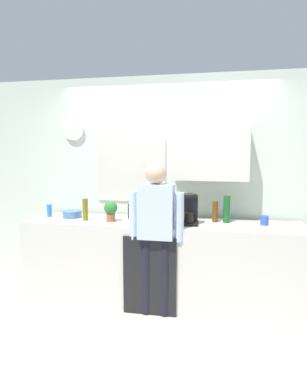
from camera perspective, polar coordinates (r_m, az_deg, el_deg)
ground_plane at (r=3.67m, az=0.43°, el=-20.60°), size 8.00×8.00×0.00m
kitchen_counter at (r=3.75m, az=1.31°, el=-12.21°), size 3.10×0.64×0.93m
dishwasher_panel at (r=3.47m, az=-0.71°, el=-14.64°), size 0.56×0.02×0.83m
back_wall_assembly at (r=3.95m, az=3.15°, el=2.06°), size 4.70×0.42×2.60m
coffee_maker at (r=3.51m, az=6.28°, el=-3.28°), size 0.20×0.20×0.33m
bottle_amber_beer at (r=3.67m, az=10.76°, el=-3.43°), size 0.06×0.06×0.23m
bottle_olive_oil at (r=3.77m, az=-11.92°, el=-3.03°), size 0.06×0.06×0.25m
bottle_dark_sauce at (r=3.78m, az=-4.11°, el=-3.40°), size 0.06×0.06×0.18m
bottle_green_wine at (r=3.65m, az=12.74°, el=-2.97°), size 0.07×0.07×0.30m
cup_white_mug at (r=3.60m, az=0.72°, el=-4.61°), size 0.08×0.08×0.10m
cup_blue_mug at (r=3.66m, az=18.93°, el=-4.75°), size 0.08×0.08×0.10m
mixing_bowl at (r=3.99m, az=-14.13°, el=-3.79°), size 0.22×0.22×0.08m
potted_plant at (r=3.66m, az=-7.53°, el=-3.13°), size 0.15×0.15×0.23m
dish_soap at (r=4.10m, az=-17.85°, el=-3.07°), size 0.06×0.06×0.18m
person_at_sink at (r=3.33m, az=0.45°, el=-6.00°), size 0.57×0.22×1.60m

